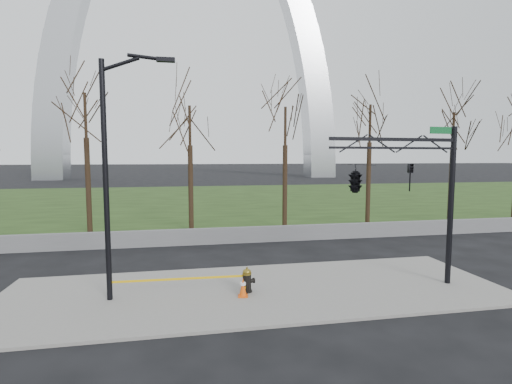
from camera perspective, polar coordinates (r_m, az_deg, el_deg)
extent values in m
plane|color=black|center=(14.32, 0.17, -14.69)|extent=(500.00, 500.00, 0.00)
cube|color=gray|center=(14.31, 0.17, -14.50)|extent=(18.00, 6.00, 0.10)
cube|color=#203312|center=(43.56, -7.41, -1.17)|extent=(120.00, 40.00, 0.06)
cube|color=#59595B|center=(21.83, -3.88, -6.47)|extent=(60.00, 0.30, 0.90)
cylinder|color=black|center=(14.04, -1.36, -14.53)|extent=(0.36, 0.36, 0.06)
cylinder|color=black|center=(13.95, -1.36, -13.42)|extent=(0.28, 0.28, 0.64)
cylinder|color=black|center=(14.02, -0.52, -13.08)|extent=(0.25, 0.23, 0.17)
cylinder|color=black|center=(13.87, -1.97, -13.43)|extent=(0.13, 0.13, 0.11)
cylinder|color=olive|center=(13.84, -1.36, -12.07)|extent=(0.32, 0.32, 0.06)
ellipsoid|color=olive|center=(13.82, -1.36, -11.82)|extent=(0.30, 0.30, 0.22)
cylinder|color=olive|center=(13.78, -1.37, -11.31)|extent=(0.06, 0.06, 0.09)
cube|color=#DC4C0B|center=(13.63, -1.96, -15.23)|extent=(0.37, 0.37, 0.04)
cone|color=#DC4C0B|center=(13.52, -1.96, -13.96)|extent=(0.26, 0.26, 0.60)
cylinder|color=white|center=(13.48, -1.96, -13.52)|extent=(0.19, 0.19, 0.09)
cylinder|color=black|center=(13.45, -21.49, 1.11)|extent=(0.18, 0.18, 8.00)
cylinder|color=black|center=(13.64, -19.69, 17.50)|extent=(1.26, 0.15, 0.56)
cylinder|color=black|center=(13.59, -16.00, 18.74)|extent=(1.21, 0.15, 0.22)
cube|color=black|center=(13.53, -13.33, 18.64)|extent=(0.60, 0.23, 0.14)
cylinder|color=black|center=(16.06, 27.05, -2.06)|extent=(0.20, 0.20, 6.00)
cube|color=black|center=(14.41, 19.98, 7.38)|extent=(5.00, 0.46, 0.12)
cube|color=black|center=(14.40, 19.94, 6.19)|extent=(4.99, 0.42, 0.08)
cube|color=#0C5926|center=(15.59, 25.83, 8.28)|extent=(0.90, 0.10, 0.25)
imported|color=black|center=(14.83, 22.04, 2.03)|extent=(0.18, 0.21, 1.00)
imported|color=black|center=(13.62, 14.61, 1.99)|extent=(0.70, 2.51, 1.00)
cube|color=#DEAA0B|center=(13.77, -11.26, -12.60)|extent=(4.66, 0.17, 0.08)
cube|color=#DEAA0B|center=(13.77, -1.66, -14.14)|extent=(0.21, 0.42, 0.08)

